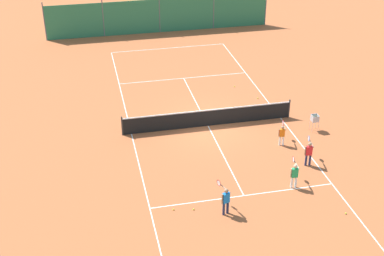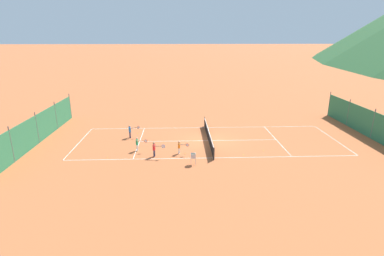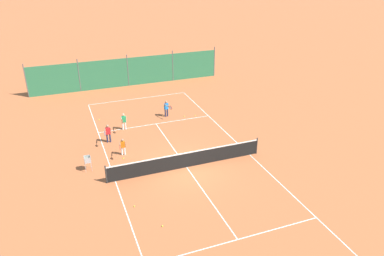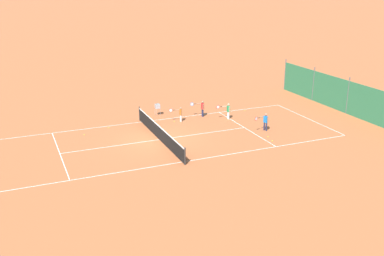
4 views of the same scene
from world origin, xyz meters
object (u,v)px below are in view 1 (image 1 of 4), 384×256
player_near_baseline (309,152)px  tennis_ball_far_corner (235,86)px  ball_hopper (315,119)px  player_near_service (225,199)px  tennis_ball_near_corner (346,213)px  tennis_ball_mid_court (280,139)px  player_far_baseline (282,133)px  tennis_ball_service_box (258,98)px  tennis_ball_by_net_right (173,209)px  tennis_net (208,117)px  tennis_ball_alley_left (194,209)px  player_far_service (294,173)px

player_near_baseline → tennis_ball_far_corner: bearing=95.4°
ball_hopper → player_near_baseline: bearing=-118.5°
player_near_service → tennis_ball_near_corner: player_near_service is taller
tennis_ball_mid_court → tennis_ball_near_corner: bearing=-85.4°
player_far_baseline → tennis_ball_mid_court: size_ratio=16.54×
tennis_ball_service_box → player_near_baseline: bearing=-90.0°
tennis_ball_by_net_right → tennis_net: bearing=64.8°
player_far_baseline → ball_hopper: (2.19, 1.02, 0.02)m
tennis_ball_mid_court → ball_hopper: size_ratio=0.07×
tennis_ball_by_net_right → tennis_ball_alley_left: size_ratio=1.00×
tennis_ball_by_net_right → player_near_baseline: bearing=16.5°
tennis_ball_near_corner → tennis_ball_service_box: same height
player_far_baseline → tennis_ball_near_corner: bearing=-84.1°
player_far_service → ball_hopper: (2.98, 4.57, -0.05)m
player_near_baseline → tennis_ball_alley_left: 6.42m
player_far_service → tennis_ball_alley_left: size_ratio=18.26×
player_far_baseline → tennis_ball_far_corner: player_far_baseline is taller
tennis_net → player_near_baseline: 5.96m
tennis_net → player_near_baseline: size_ratio=7.40×
tennis_ball_by_net_right → tennis_ball_service_box: 11.52m
player_far_baseline → tennis_ball_alley_left: 6.92m
player_far_service → tennis_ball_by_net_right: size_ratio=18.26×
player_far_service → tennis_ball_service_box: (1.33, 8.80, -0.67)m
player_far_service → tennis_ball_alley_left: (-4.66, -0.66, -0.67)m
tennis_ball_alley_left → tennis_ball_service_box: same height
tennis_net → player_far_baseline: (3.11, -2.68, 0.14)m
tennis_ball_far_corner → tennis_ball_by_net_right: 12.65m
tennis_ball_far_corner → tennis_ball_alley_left: (-5.13, -11.33, 0.00)m
player_near_baseline → player_far_service: bearing=-130.9°
player_near_service → tennis_ball_service_box: size_ratio=19.03×
ball_hopper → tennis_ball_near_corner: bearing=-103.0°
player_near_baseline → player_far_baseline: bearing=105.0°
player_far_service → player_near_service: bearing=-161.6°
player_far_service → player_near_baseline: size_ratio=0.97×
tennis_ball_service_box → ball_hopper: bearing=-68.7°
tennis_ball_alley_left → ball_hopper: ball_hopper is taller
tennis_ball_mid_court → tennis_ball_service_box: (0.44, 4.81, 0.00)m
tennis_net → player_far_service: bearing=-69.6°
player_far_baseline → tennis_ball_near_corner: (0.60, -5.83, -0.61)m
tennis_ball_near_corner → player_far_baseline: bearing=95.9°
player_far_service → tennis_ball_near_corner: player_far_service is taller
tennis_net → tennis_ball_alley_left: 7.30m
player_far_service → tennis_ball_far_corner: (0.47, 10.67, -0.67)m
player_far_baseline → ball_hopper: size_ratio=1.23×
player_near_baseline → ball_hopper: bearing=61.5°
tennis_ball_alley_left → tennis_ball_mid_court: bearing=39.9°
tennis_ball_service_box → tennis_ball_mid_court: bearing=-95.3°
tennis_ball_mid_court → ball_hopper: (2.09, 0.58, 0.63)m
tennis_ball_near_corner → ball_hopper: size_ratio=0.07×
tennis_ball_alley_left → tennis_ball_service_box: size_ratio=1.00×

